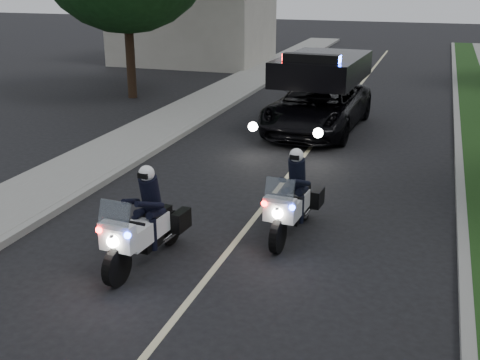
# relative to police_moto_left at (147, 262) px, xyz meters

# --- Properties ---
(curb_right) EXTENTS (0.20, 60.00, 0.15)m
(curb_right) POSITION_rel_police_moto_left_xyz_m (5.33, 7.19, 0.07)
(curb_right) COLOR gray
(curb_right) RESTS_ON ground
(curb_left) EXTENTS (0.20, 60.00, 0.15)m
(curb_left) POSITION_rel_police_moto_left_xyz_m (-2.87, 7.19, 0.07)
(curb_left) COLOR gray
(curb_left) RESTS_ON ground
(sidewalk_left) EXTENTS (2.00, 60.00, 0.16)m
(sidewalk_left) POSITION_rel_police_moto_left_xyz_m (-3.97, 7.19, 0.08)
(sidewalk_left) COLOR gray
(sidewalk_left) RESTS_ON ground
(lane_marking) EXTENTS (0.12, 50.00, 0.01)m
(lane_marking) POSITION_rel_police_moto_left_xyz_m (1.23, 7.19, 0.00)
(lane_marking) COLOR #BFB78C
(lane_marking) RESTS_ON ground
(police_moto_left) EXTENTS (0.90, 2.13, 1.76)m
(police_moto_left) POSITION_rel_police_moto_left_xyz_m (0.00, 0.00, 0.00)
(police_moto_left) COLOR white
(police_moto_left) RESTS_ON ground
(police_moto_right) EXTENTS (0.84, 2.06, 1.72)m
(police_moto_right) POSITION_rel_police_moto_left_xyz_m (2.15, 1.99, 0.00)
(police_moto_right) COLOR silver
(police_moto_right) RESTS_ON ground
(police_suv) EXTENTS (2.93, 5.80, 2.75)m
(police_suv) POSITION_rel_police_moto_left_xyz_m (0.98, 10.19, 0.00)
(police_suv) COLOR black
(police_suv) RESTS_ON ground
(bicycle) EXTENTS (0.89, 1.97, 0.99)m
(bicycle) POSITION_rel_police_moto_left_xyz_m (-0.77, 15.22, 0.00)
(bicycle) COLOR black
(bicycle) RESTS_ON ground
(cyclist) EXTENTS (0.58, 0.42, 1.53)m
(cyclist) POSITION_rel_police_moto_left_xyz_m (-0.77, 15.22, 0.00)
(cyclist) COLOR black
(cyclist) RESTS_ON ground
(tree_left_near) EXTENTS (7.15, 7.15, 11.87)m
(tree_left_near) POSITION_rel_police_moto_left_xyz_m (-7.27, 13.03, 0.00)
(tree_left_near) COLOR #164218
(tree_left_near) RESTS_ON ground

